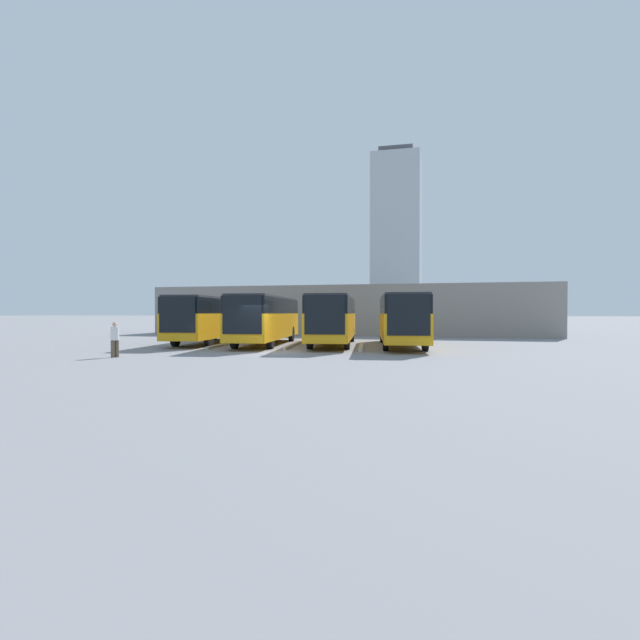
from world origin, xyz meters
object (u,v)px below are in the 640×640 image
at_px(bus_0, 401,318).
at_px(bus_1, 333,318).
at_px(bus_2, 266,318).
at_px(bus_3, 212,318).
at_px(pedestrian, 115,338).

xyz_separation_m(bus_0, bus_1, (4.36, -0.21, 0.00)).
height_order(bus_0, bus_2, same).
bearing_deg(bus_0, bus_3, -10.45).
xyz_separation_m(bus_2, bus_3, (4.36, -0.89, 0.00)).
xyz_separation_m(bus_1, bus_2, (4.36, 0.67, 0.00)).
relative_size(bus_2, pedestrian, 7.60).
bearing_deg(bus_3, bus_0, 169.55).
xyz_separation_m(bus_3, pedestrian, (-0.74, 11.38, -0.87)).
relative_size(bus_0, bus_3, 1.00).
distance_m(bus_1, bus_3, 8.73).
distance_m(bus_0, bus_1, 4.37).
bearing_deg(bus_2, pedestrian, 62.41).
xyz_separation_m(bus_1, pedestrian, (7.98, 11.16, -0.87)).
relative_size(bus_0, pedestrian, 7.60).
height_order(bus_0, bus_1, same).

